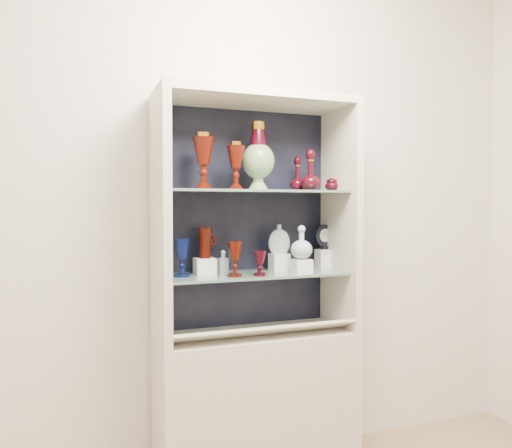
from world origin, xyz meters
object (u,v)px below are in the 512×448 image
object	(u,v)px
clear_square_bottle	(223,262)
ruby_goblet_tall	(235,259)
lidded_bowl	(332,183)
clear_round_decanter	(302,243)
enamel_urn	(258,156)
flat_flask	(279,239)
ruby_pitcher	(205,243)
ruby_decanter_b	(310,168)
cobalt_goblet	(182,258)
pedestal_lamp_left	(203,161)
ruby_goblet_small	(260,263)
ruby_decanter_a	(297,171)
pedestal_lamp_right	(236,166)
cameo_medallion	(324,236)

from	to	relation	value
clear_square_bottle	ruby_goblet_tall	bearing A→B (deg)	-71.40
lidded_bowl	clear_round_decanter	bearing A→B (deg)	-159.57
ruby_goblet_tall	enamel_urn	bearing A→B (deg)	25.58
enamel_urn	flat_flask	world-z (taller)	enamel_urn
ruby_goblet_tall	ruby_pitcher	bearing A→B (deg)	130.77
ruby_decanter_b	cobalt_goblet	xyz separation A→B (m)	(-0.67, 0.03, -0.44)
pedestal_lamp_left	ruby_goblet_small	bearing A→B (deg)	-16.88
cobalt_goblet	clear_square_bottle	bearing A→B (deg)	1.25
ruby_decanter_a	cobalt_goblet	size ratio (longest dim) A/B	1.14
ruby_goblet_tall	ruby_pitcher	world-z (taller)	ruby_pitcher
pedestal_lamp_right	ruby_pitcher	bearing A→B (deg)	145.18
enamel_urn	ruby_decanter_b	size ratio (longest dim) A/B	1.47
clear_round_decanter	pedestal_lamp_left	bearing A→B (deg)	173.38
pedestal_lamp_right	clear_round_decanter	size ratio (longest dim) A/B	1.42
pedestal_lamp_left	cameo_medallion	world-z (taller)	pedestal_lamp_left
pedestal_lamp_left	enamel_urn	world-z (taller)	enamel_urn
lidded_bowl	cameo_medallion	bearing A→B (deg)	90.00
pedestal_lamp_left	pedestal_lamp_right	distance (m)	0.16
cobalt_goblet	clear_square_bottle	xyz separation A→B (m)	(0.21, 0.00, -0.03)
pedestal_lamp_left	ruby_decanter_a	bearing A→B (deg)	9.32
ruby_pitcher	clear_round_decanter	distance (m)	0.49
lidded_bowl	clear_round_decanter	world-z (taller)	lidded_bowl
ruby_decanter_b	lidded_bowl	xyz separation A→B (m)	(0.14, 0.03, -0.07)
ruby_goblet_tall	ruby_goblet_small	xyz separation A→B (m)	(0.12, -0.02, -0.02)
pedestal_lamp_left	lidded_bowl	bearing A→B (deg)	1.88
pedestal_lamp_left	clear_round_decanter	xyz separation A→B (m)	(0.50, -0.06, -0.40)
flat_flask	cameo_medallion	world-z (taller)	flat_flask
enamel_urn	cameo_medallion	size ratio (longest dim) A/B	2.38
pedestal_lamp_left	cameo_medallion	size ratio (longest dim) A/B	1.90
ruby_decanter_b	ruby_decanter_a	bearing A→B (deg)	109.69
ruby_decanter_b	cobalt_goblet	bearing A→B (deg)	177.52
pedestal_lamp_left	pedestal_lamp_right	xyz separation A→B (m)	(0.16, -0.02, -0.02)
clear_round_decanter	cameo_medallion	distance (m)	0.27
ruby_decanter_b	ruby_pitcher	size ratio (longest dim) A/B	1.50
pedestal_lamp_right	clear_square_bottle	distance (m)	0.48
ruby_goblet_tall	cameo_medallion	world-z (taller)	cameo_medallion
pedestal_lamp_right	clear_square_bottle	size ratio (longest dim) A/B	1.93
ruby_decanter_b	clear_square_bottle	distance (m)	0.66
ruby_decanter_b	ruby_goblet_small	bearing A→B (deg)	-166.06
lidded_bowl	flat_flask	distance (m)	0.41
lidded_bowl	ruby_decanter_b	bearing A→B (deg)	-169.93
enamel_urn	flat_flask	xyz separation A→B (m)	(0.14, 0.05, -0.42)
enamel_urn	lidded_bowl	size ratio (longest dim) A/B	4.14
clear_square_bottle	pedestal_lamp_left	bearing A→B (deg)	-163.40
cameo_medallion	ruby_decanter_b	bearing A→B (deg)	-155.37
enamel_urn	pedestal_lamp_left	bearing A→B (deg)	-177.57
ruby_goblet_small	lidded_bowl	bearing A→B (deg)	12.74
lidded_bowl	clear_round_decanter	xyz separation A→B (m)	(-0.22, -0.08, -0.31)
ruby_decanter_a	cameo_medallion	xyz separation A→B (m)	(0.17, 0.02, -0.35)
pedestal_lamp_right	ruby_decanter_a	size ratio (longest dim) A/B	1.11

